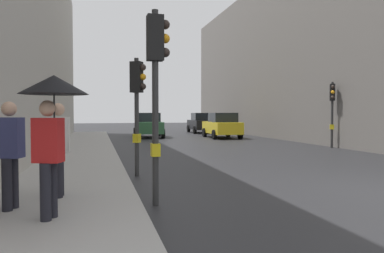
# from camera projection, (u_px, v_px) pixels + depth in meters

# --- Properties ---
(ground_plane) EXTENTS (120.00, 120.00, 0.00)m
(ground_plane) POSITION_uv_depth(u_px,v_px,m) (383.00, 190.00, 8.51)
(ground_plane) COLOR #28282B
(sidewalk_kerb) EXTENTS (2.70, 40.00, 0.16)m
(sidewalk_kerb) POSITION_uv_depth(u_px,v_px,m) (79.00, 163.00, 12.66)
(sidewalk_kerb) COLOR #A8A5A0
(sidewalk_kerb) RESTS_ON ground
(building_facade_right) EXTENTS (12.00, 35.34, 11.38)m
(building_facade_right) POSITION_uv_depth(u_px,v_px,m) (344.00, 60.00, 27.89)
(building_facade_right) COLOR slate
(building_facade_right) RESTS_ON ground
(traffic_light_near_right) EXTENTS (0.44, 0.37, 3.24)m
(traffic_light_near_right) POSITION_uv_depth(u_px,v_px,m) (137.00, 95.00, 10.35)
(traffic_light_near_right) COLOR #2D2D2D
(traffic_light_near_right) RESTS_ON ground
(traffic_light_mid_street) EXTENTS (0.36, 0.45, 3.30)m
(traffic_light_mid_street) POSITION_uv_depth(u_px,v_px,m) (332.00, 102.00, 18.84)
(traffic_light_mid_street) COLOR #2D2D2D
(traffic_light_mid_street) RESTS_ON ground
(traffic_light_near_left) EXTENTS (0.43, 0.25, 3.65)m
(traffic_light_near_left) POSITION_uv_depth(u_px,v_px,m) (156.00, 71.00, 7.06)
(traffic_light_near_left) COLOR #2D2D2D
(traffic_light_near_left) RESTS_ON ground
(car_green_estate) EXTENTS (2.19, 4.29, 1.76)m
(car_green_estate) POSITION_uv_depth(u_px,v_px,m) (148.00, 125.00, 27.34)
(car_green_estate) COLOR #2D6038
(car_green_estate) RESTS_ON ground
(car_dark_suv) EXTENTS (2.17, 4.28, 1.76)m
(car_dark_suv) POSITION_uv_depth(u_px,v_px,m) (202.00, 123.00, 33.30)
(car_dark_suv) COLOR black
(car_dark_suv) RESTS_ON ground
(car_yellow_taxi) EXTENTS (2.14, 4.26, 1.76)m
(car_yellow_taxi) POSITION_uv_depth(u_px,v_px,m) (222.00, 125.00, 26.50)
(car_yellow_taxi) COLOR yellow
(car_yellow_taxi) RESTS_ON ground
(pedestrian_with_umbrella) EXTENTS (1.00, 1.00, 2.14)m
(pedestrian_with_umbrella) POSITION_uv_depth(u_px,v_px,m) (52.00, 106.00, 5.58)
(pedestrian_with_umbrella) COLOR black
(pedestrian_with_umbrella) RESTS_ON sidewalk_kerb
(pedestrian_with_grey_backpack) EXTENTS (0.65, 0.44, 1.77)m
(pedestrian_with_grey_backpack) POSITION_uv_depth(u_px,v_px,m) (7.00, 149.00, 6.18)
(pedestrian_with_grey_backpack) COLOR black
(pedestrian_with_grey_backpack) RESTS_ON sidewalk_kerb
(pedestrian_with_black_backpack) EXTENTS (0.61, 0.36, 1.77)m
(pedestrian_with_black_backpack) POSITION_uv_depth(u_px,v_px,m) (56.00, 144.00, 7.12)
(pedestrian_with_black_backpack) COLOR black
(pedestrian_with_black_backpack) RESTS_ON sidewalk_kerb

